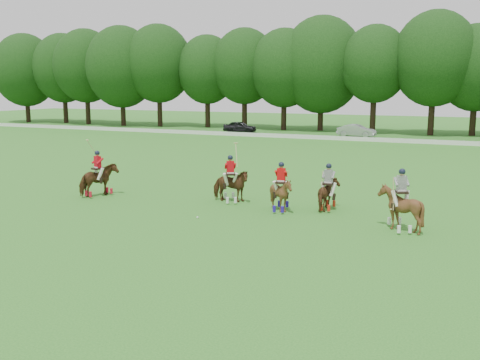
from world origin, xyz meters
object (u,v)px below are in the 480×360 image
at_px(car_mid, 357,131).
at_px(polo_ball, 198,217).
at_px(polo_stripe_a, 328,194).
at_px(polo_red_a, 98,180).
at_px(polo_red_b, 230,185).
at_px(car_left, 240,127).
at_px(polo_red_c, 281,194).
at_px(polo_stripe_b, 400,208).

xyz_separation_m(car_mid, polo_ball, (2.02, -40.55, -0.66)).
height_order(polo_stripe_a, polo_ball, polo_stripe_a).
distance_m(polo_red_a, polo_red_b, 6.99).
xyz_separation_m(car_left, polo_red_c, (19.26, -37.77, 0.11)).
distance_m(car_mid, polo_ball, 40.60).
distance_m(polo_red_b, polo_stripe_a, 4.84).
distance_m(car_mid, polo_red_c, 38.08).
bearing_deg(car_left, polo_ball, -167.17).
height_order(polo_red_b, polo_stripe_a, polo_red_b).
xyz_separation_m(car_mid, polo_stripe_b, (10.23, -38.92, 0.21)).
bearing_deg(polo_ball, polo_stripe_a, 39.51).
height_order(car_left, polo_stripe_b, polo_stripe_b).
height_order(car_left, polo_ball, car_left).
relative_size(car_mid, polo_stripe_b, 1.73).
relative_size(car_left, polo_ball, 45.49).
relative_size(car_mid, polo_red_b, 1.49).
distance_m(polo_red_a, polo_red_c, 9.78).
distance_m(polo_red_c, polo_stripe_b, 5.53).
distance_m(polo_red_a, polo_ball, 7.29).
distance_m(car_left, car_mid, 14.44).
xyz_separation_m(polo_red_a, polo_stripe_a, (11.65, 1.83, -0.10)).
bearing_deg(polo_stripe_b, polo_red_a, 178.45).
xyz_separation_m(polo_red_c, polo_stripe_b, (5.41, -1.15, 0.10)).
bearing_deg(car_mid, polo_ball, -174.50).
xyz_separation_m(car_left, polo_ball, (16.46, -40.55, -0.65)).
relative_size(polo_red_a, polo_stripe_a, 1.35).
bearing_deg(car_mid, polo_red_c, -170.08).
bearing_deg(polo_red_c, polo_red_a, -175.67).
height_order(polo_red_a, polo_stripe_a, polo_red_a).
relative_size(polo_red_a, polo_red_b, 1.02).
bearing_deg(polo_red_a, polo_stripe_a, 8.94).
height_order(polo_red_c, polo_ball, polo_red_c).
bearing_deg(polo_red_c, car_left, 117.01).
xyz_separation_m(polo_red_a, polo_red_b, (6.81, 1.56, -0.03)).
xyz_separation_m(polo_red_c, polo_ball, (-2.80, -2.78, -0.77)).
bearing_deg(polo_red_b, polo_stripe_a, 3.26).
bearing_deg(polo_red_c, polo_ball, -135.24).
relative_size(car_left, polo_red_b, 1.43).
height_order(polo_red_a, polo_stripe_b, polo_red_a).
xyz_separation_m(polo_red_b, polo_stripe_a, (4.84, 0.28, -0.06)).
bearing_deg(polo_red_b, polo_red_c, -15.58).
bearing_deg(polo_red_a, car_left, 103.86).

